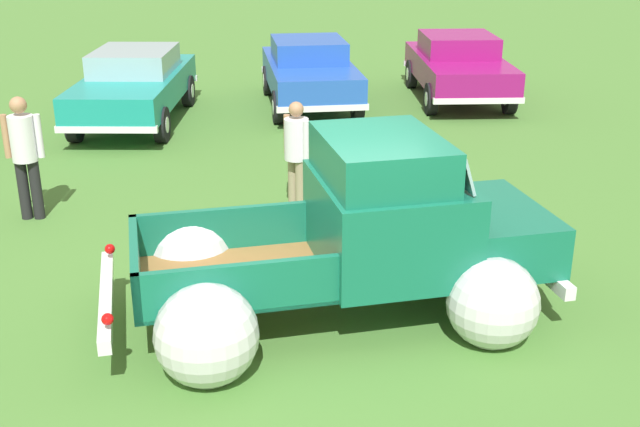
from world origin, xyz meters
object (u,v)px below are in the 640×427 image
vintage_pickup_truck (364,246)px  spectator_1 (297,150)px  show_car_0 (135,83)px  show_car_1 (309,71)px  spectator_0 (24,150)px  show_car_2 (458,65)px

vintage_pickup_truck → spectator_1: (-0.33, 3.07, 0.14)m
vintage_pickup_truck → spectator_1: vintage_pickup_truck is taller
show_car_0 → show_car_1: same height
spectator_0 → vintage_pickup_truck: bearing=-123.7°
show_car_1 → spectator_0: size_ratio=2.42×
vintage_pickup_truck → show_car_2: bearing=62.1°
vintage_pickup_truck → show_car_0: 9.00m
show_car_2 → vintage_pickup_truck: bearing=-17.2°
show_car_1 → show_car_2: (3.36, 0.17, 0.00)m
vintage_pickup_truck → show_car_0: bearing=104.2°
show_car_0 → spectator_1: (2.58, -5.45, 0.11)m
show_car_2 → spectator_1: spectator_1 is taller
show_car_0 → spectator_1: size_ratio=2.99×
show_car_2 → spectator_0: (-8.07, -6.17, 0.20)m
show_car_0 → vintage_pickup_truck: bearing=28.0°
show_car_2 → spectator_1: 7.79m
show_car_0 → spectator_0: bearing=-2.7°
show_car_0 → spectator_0: size_ratio=2.76×
show_car_2 → spectator_0: 10.16m
vintage_pickup_truck → show_car_1: bearing=81.0°
show_car_1 → spectator_1: size_ratio=2.62×
show_car_0 → show_car_1: bearing=111.7°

